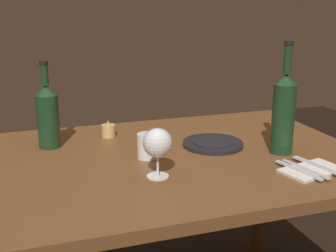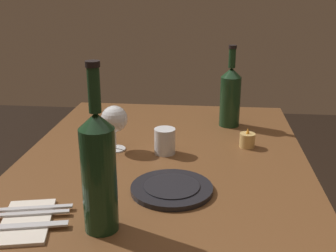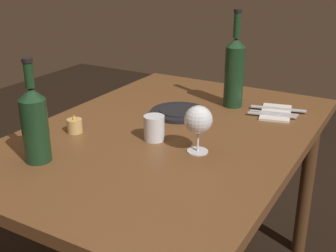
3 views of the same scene
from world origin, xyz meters
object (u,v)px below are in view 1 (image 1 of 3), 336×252
at_px(wine_bottle_second, 284,112).
at_px(table_knife, 320,167).
at_px(dinner_plate, 213,144).
at_px(fork_inner, 305,169).
at_px(water_tumbler, 148,148).
at_px(votive_candle, 108,131).
at_px(wine_glass_left, 158,144).
at_px(fork_outer, 298,170).
at_px(folded_napkin, 312,170).
at_px(wine_bottle, 48,115).

xyz_separation_m(wine_bottle_second, table_knife, (0.03, -0.18, -0.13)).
bearing_deg(dinner_plate, fork_inner, -62.66).
height_order(water_tumbler, dinner_plate, water_tumbler).
distance_m(wine_bottle_second, votive_candle, 0.66).
relative_size(wine_glass_left, fork_outer, 0.84).
bearing_deg(dinner_plate, folded_napkin, -59.23).
relative_size(wine_bottle, votive_candle, 4.60).
bearing_deg(water_tumbler, fork_outer, -33.92).
bearing_deg(wine_bottle, wine_glass_left, -52.97).
distance_m(wine_bottle, table_knife, 0.93).
bearing_deg(fork_inner, folded_napkin, 0.00).
distance_m(dinner_plate, fork_inner, 0.36).
xyz_separation_m(folded_napkin, fork_inner, (-0.03, 0.00, 0.01)).
distance_m(fork_inner, fork_outer, 0.02).
xyz_separation_m(folded_napkin, table_knife, (0.03, 0.00, 0.01)).
distance_m(wine_bottle, wine_bottle_second, 0.82).
height_order(wine_glass_left, dinner_plate, wine_glass_left).
height_order(wine_glass_left, fork_outer, wine_glass_left).
relative_size(water_tumbler, table_knife, 0.40).
height_order(wine_bottle_second, dinner_plate, wine_bottle_second).
bearing_deg(folded_napkin, votive_candle, 134.38).
distance_m(dinner_plate, fork_outer, 0.35).
relative_size(wine_bottle_second, table_knife, 1.82).
height_order(wine_glass_left, water_tumbler, wine_glass_left).
relative_size(votive_candle, table_knife, 0.32).
bearing_deg(water_tumbler, wine_glass_left, -94.97).
xyz_separation_m(fork_inner, table_knife, (0.05, 0.00, 0.00)).
xyz_separation_m(wine_bottle, table_knife, (0.78, -0.49, -0.11)).
relative_size(dinner_plate, folded_napkin, 1.04).
height_order(wine_bottle, fork_outer, wine_bottle).
height_order(water_tumbler, fork_inner, water_tumbler).
distance_m(water_tumbler, dinner_plate, 0.26).
distance_m(folded_napkin, fork_outer, 0.05).
height_order(wine_bottle, folded_napkin, wine_bottle).
bearing_deg(fork_inner, fork_outer, 180.00).
distance_m(water_tumbler, fork_outer, 0.48).
height_order(wine_glass_left, votive_candle, wine_glass_left).
height_order(water_tumbler, fork_outer, water_tumbler).
relative_size(wine_bottle_second, water_tumbler, 4.56).
bearing_deg(wine_glass_left, fork_inner, -13.64).
bearing_deg(folded_napkin, wine_bottle_second, 89.03).
relative_size(dinner_plate, table_knife, 1.05).
relative_size(folded_napkin, fork_inner, 1.17).
distance_m(wine_bottle_second, table_knife, 0.23).
bearing_deg(water_tumbler, dinner_plate, 11.20).
relative_size(dinner_plate, fork_inner, 1.23).
distance_m(wine_bottle_second, fork_outer, 0.23).
height_order(fork_inner, fork_outer, same).
distance_m(wine_bottle_second, dinner_plate, 0.28).
xyz_separation_m(dinner_plate, fork_outer, (0.14, -0.32, 0.00)).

